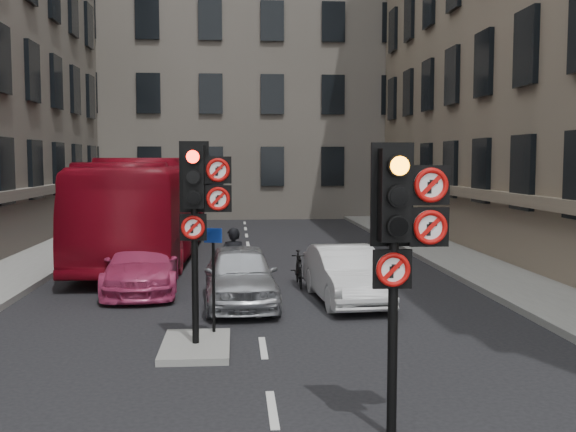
{
  "coord_description": "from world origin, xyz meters",
  "views": [
    {
      "loc": [
        -0.48,
        -6.83,
        3.37
      ],
      "look_at": [
        0.24,
        2.32,
        2.6
      ],
      "focal_mm": 42.0,
      "sensor_mm": 36.0,
      "label": 1
    }
  ],
  "objects": [
    {
      "name": "signal_near",
      "position": [
        1.49,
        0.99,
        2.58
      ],
      "size": [
        0.91,
        0.4,
        3.58
      ],
      "color": "black",
      "rests_on": "ground"
    },
    {
      "name": "motorcyclist",
      "position": [
        -0.54,
        9.68,
        0.85
      ],
      "size": [
        0.63,
        0.42,
        1.71
      ],
      "primitive_type": "imported",
      "rotation": [
        0.0,
        0.0,
        3.13
      ],
      "color": "black",
      "rests_on": "ground"
    },
    {
      "name": "car_silver",
      "position": [
        -0.38,
        8.66,
        0.7
      ],
      "size": [
        1.81,
        4.15,
        1.39
      ],
      "primitive_type": "imported",
      "rotation": [
        0.0,
        0.0,
        0.04
      ],
      "color": "#A4A6AB",
      "rests_on": "ground"
    },
    {
      "name": "car_white",
      "position": [
        2.12,
        8.82,
        0.65
      ],
      "size": [
        1.68,
        4.06,
        1.31
      ],
      "primitive_type": "imported",
      "rotation": [
        0.0,
        0.0,
        0.08
      ],
      "color": "silver",
      "rests_on": "ground"
    },
    {
      "name": "motorcycle",
      "position": [
        1.2,
        10.9,
        0.47
      ],
      "size": [
        0.45,
        1.56,
        0.93
      ],
      "primitive_type": "imported",
      "rotation": [
        0.0,
        0.0,
        -0.0
      ],
      "color": "black",
      "rests_on": "ground"
    },
    {
      "name": "info_sign",
      "position": [
        -0.9,
        5.73,
        1.4
      ],
      "size": [
        0.34,
        0.14,
        1.98
      ],
      "rotation": [
        0.0,
        0.0,
        -0.24
      ],
      "color": "black",
      "rests_on": "centre_island"
    },
    {
      "name": "centre_island",
      "position": [
        -1.2,
        5.0,
        0.06
      ],
      "size": [
        1.2,
        2.0,
        0.12
      ],
      "primitive_type": "cube",
      "color": "gray",
      "rests_on": "ground"
    },
    {
      "name": "pavement_right",
      "position": [
        7.2,
        12.0,
        0.08
      ],
      "size": [
        3.0,
        50.0,
        0.16
      ],
      "primitive_type": "cube",
      "color": "gray",
      "rests_on": "ground"
    },
    {
      "name": "building_far",
      "position": [
        0.0,
        38.0,
        10.0
      ],
      "size": [
        30.0,
        14.0,
        20.0
      ],
      "primitive_type": "cube",
      "color": "#6D655C",
      "rests_on": "ground"
    },
    {
      "name": "signal_far",
      "position": [
        -1.11,
        4.99,
        2.7
      ],
      "size": [
        0.91,
        0.4,
        3.58
      ],
      "color": "black",
      "rests_on": "centre_island"
    },
    {
      "name": "bus_red",
      "position": [
        -3.41,
        16.17,
        1.71
      ],
      "size": [
        3.18,
        12.37,
        3.43
      ],
      "primitive_type": "imported",
      "rotation": [
        0.0,
        0.0,
        -0.02
      ],
      "color": "maroon",
      "rests_on": "ground"
    },
    {
      "name": "car_pink",
      "position": [
        -2.88,
        10.57,
        0.65
      ],
      "size": [
        2.08,
        4.56,
        1.29
      ],
      "primitive_type": "imported",
      "rotation": [
        0.0,
        0.0,
        0.06
      ],
      "color": "#BF386A",
      "rests_on": "ground"
    }
  ]
}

